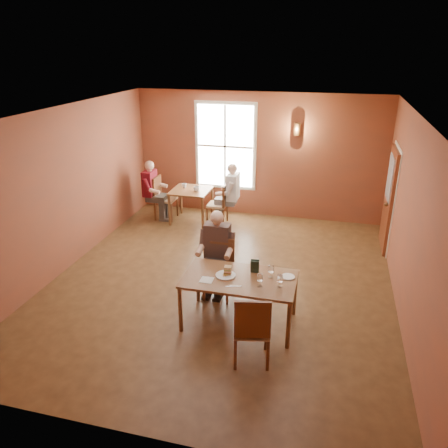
% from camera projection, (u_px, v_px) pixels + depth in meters
% --- Properties ---
extents(ground, '(6.00, 7.00, 0.01)m').
position_uv_depth(ground, '(221.00, 281.00, 7.95)').
color(ground, brown).
rests_on(ground, ground).
extents(wall_back, '(6.00, 0.04, 3.00)m').
position_uv_depth(wall_back, '(258.00, 156.00, 10.51)').
color(wall_back, brown).
rests_on(wall_back, ground).
extents(wall_front, '(6.00, 0.04, 3.00)m').
position_uv_depth(wall_front, '(130.00, 322.00, 4.25)').
color(wall_front, brown).
rests_on(wall_front, ground).
extents(wall_left, '(0.04, 7.00, 3.00)m').
position_uv_depth(wall_left, '(64.00, 190.00, 8.07)').
color(wall_left, brown).
rests_on(wall_left, ground).
extents(wall_right, '(0.04, 7.00, 3.00)m').
position_uv_depth(wall_right, '(410.00, 220.00, 6.69)').
color(wall_right, brown).
rests_on(wall_right, ground).
extents(ceiling, '(6.00, 7.00, 0.04)m').
position_uv_depth(ceiling, '(221.00, 113.00, 6.80)').
color(ceiling, white).
rests_on(ceiling, wall_back).
extents(window, '(1.36, 0.10, 1.96)m').
position_uv_depth(window, '(225.00, 146.00, 10.57)').
color(window, white).
rests_on(window, wall_back).
extents(door, '(0.12, 1.04, 2.10)m').
position_uv_depth(door, '(388.00, 200.00, 8.94)').
color(door, maroon).
rests_on(door, ground).
extents(wall_sconce, '(0.16, 0.16, 0.28)m').
position_uv_depth(wall_sconce, '(297.00, 129.00, 9.95)').
color(wall_sconce, brown).
rests_on(wall_sconce, wall_back).
extents(main_table, '(1.68, 0.94, 0.79)m').
position_uv_depth(main_table, '(239.00, 300.00, 6.64)').
color(main_table, brown).
rests_on(main_table, ground).
extents(chair_diner_main, '(0.44, 0.44, 1.00)m').
position_uv_depth(chair_diner_main, '(219.00, 270.00, 7.29)').
color(chair_diner_main, '#3D2414').
rests_on(chair_diner_main, ground).
extents(diner_main, '(0.56, 0.56, 1.41)m').
position_uv_depth(diner_main, '(218.00, 260.00, 7.19)').
color(diner_main, '#322418').
rests_on(diner_main, ground).
extents(chair_empty, '(0.56, 0.56, 1.06)m').
position_uv_depth(chair_empty, '(252.00, 327.00, 5.79)').
color(chair_empty, brown).
rests_on(chair_empty, ground).
extents(plate_food, '(0.39, 0.39, 0.04)m').
position_uv_depth(plate_food, '(226.00, 275.00, 6.54)').
color(plate_food, silver).
rests_on(plate_food, main_table).
extents(sandwich, '(0.11, 0.11, 0.13)m').
position_uv_depth(sandwich, '(228.00, 271.00, 6.54)').
color(sandwich, '#DAB878').
rests_on(sandwich, main_table).
extents(goblet_a, '(0.10, 0.10, 0.21)m').
position_uv_depth(goblet_a, '(271.00, 271.00, 6.46)').
color(goblet_a, white).
rests_on(goblet_a, main_table).
extents(goblet_b, '(0.10, 0.10, 0.21)m').
position_uv_depth(goblet_b, '(280.00, 281.00, 6.21)').
color(goblet_b, white).
rests_on(goblet_b, main_table).
extents(goblet_c, '(0.09, 0.09, 0.21)m').
position_uv_depth(goblet_c, '(260.00, 280.00, 6.23)').
color(goblet_c, white).
rests_on(goblet_c, main_table).
extents(menu_stand, '(0.13, 0.08, 0.21)m').
position_uv_depth(menu_stand, '(255.00, 266.00, 6.61)').
color(menu_stand, black).
rests_on(menu_stand, main_table).
extents(knife, '(0.22, 0.08, 0.00)m').
position_uv_depth(knife, '(234.00, 286.00, 6.26)').
color(knife, silver).
rests_on(knife, main_table).
extents(napkin, '(0.19, 0.19, 0.01)m').
position_uv_depth(napkin, '(207.00, 280.00, 6.43)').
color(napkin, white).
rests_on(napkin, main_table).
extents(side_plate, '(0.25, 0.25, 0.02)m').
position_uv_depth(side_plate, '(288.00, 277.00, 6.51)').
color(side_plate, silver).
rests_on(side_plate, main_table).
extents(second_table, '(0.89, 0.89, 0.79)m').
position_uv_depth(second_table, '(191.00, 205.00, 10.53)').
color(second_table, brown).
rests_on(second_table, ground).
extents(chair_diner_white, '(0.44, 0.44, 0.99)m').
position_uv_depth(chair_diner_white, '(217.00, 204.00, 10.34)').
color(chair_diner_white, brown).
rests_on(chair_diner_white, ground).
extents(diner_white, '(0.57, 0.57, 1.41)m').
position_uv_depth(diner_white, '(218.00, 195.00, 10.25)').
color(diner_white, white).
rests_on(diner_white, ground).
extents(chair_diner_maroon, '(0.46, 0.46, 1.05)m').
position_uv_depth(chair_diner_maroon, '(166.00, 198.00, 10.62)').
color(chair_diner_maroon, brown).
rests_on(chair_diner_maroon, ground).
extents(diner_maroon, '(0.56, 0.56, 1.41)m').
position_uv_depth(diner_maroon, '(164.00, 191.00, 10.56)').
color(diner_maroon, '#521A20').
rests_on(diner_maroon, ground).
extents(cup_a, '(0.17, 0.17, 0.11)m').
position_uv_depth(cup_a, '(196.00, 189.00, 10.25)').
color(cup_a, silver).
rests_on(cup_a, second_table).
extents(cup_b, '(0.14, 0.14, 0.11)m').
position_uv_depth(cup_b, '(184.00, 186.00, 10.50)').
color(cup_b, white).
rests_on(cup_b, second_table).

